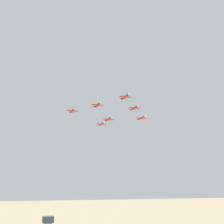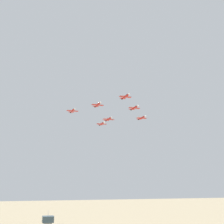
% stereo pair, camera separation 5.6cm
% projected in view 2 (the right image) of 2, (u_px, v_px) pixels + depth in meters
% --- Properties ---
extents(jet_lead, '(8.96, 14.59, 3.06)m').
position_uv_depth(jet_lead, '(126.00, 96.00, 203.72)').
color(jet_lead, red).
extents(jet_left_wingman, '(9.13, 14.89, 3.13)m').
position_uv_depth(jet_left_wingman, '(135.00, 108.00, 224.09)').
color(jet_left_wingman, red).
extents(jet_right_wingman, '(9.18, 14.94, 3.14)m').
position_uv_depth(jet_right_wingman, '(98.00, 105.00, 213.95)').
color(jet_right_wingman, red).
extents(jet_left_outer, '(9.05, 14.73, 3.09)m').
position_uv_depth(jet_left_outer, '(142.00, 118.00, 244.33)').
color(jet_left_outer, red).
extents(jet_right_outer, '(9.11, 14.79, 3.11)m').
position_uv_depth(jet_right_outer, '(73.00, 110.00, 224.47)').
color(jet_right_outer, red).
extents(jet_slot_rear, '(9.36, 15.19, 3.19)m').
position_uv_depth(jet_slot_rear, '(109.00, 119.00, 233.47)').
color(jet_slot_rear, red).
extents(jet_trailing, '(9.06, 14.75, 3.10)m').
position_uv_depth(jet_trailing, '(102.00, 124.00, 249.31)').
color(jet_trailing, red).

